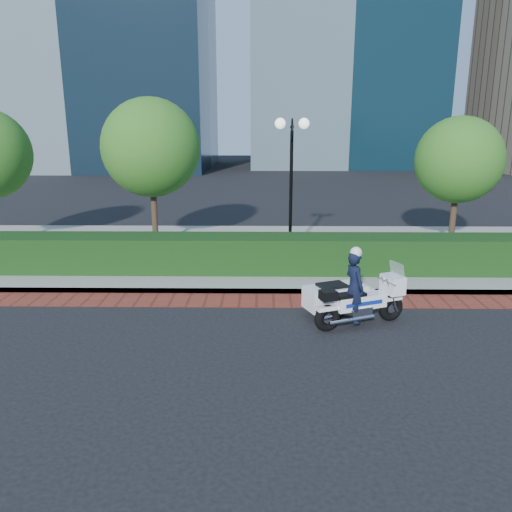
{
  "coord_description": "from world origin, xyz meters",
  "views": [
    {
      "loc": [
        0.15,
        -10.0,
        4.18
      ],
      "look_at": [
        -0.02,
        2.0,
        1.0
      ],
      "focal_mm": 35.0,
      "sensor_mm": 36.0,
      "label": 1
    }
  ],
  "objects_px": {
    "lamppost": "(291,166)",
    "tree_b": "(151,148)",
    "police_motorcycle": "(349,295)",
    "tree_c": "(459,160)"
  },
  "relations": [
    {
      "from": "tree_c",
      "to": "police_motorcycle",
      "type": "height_order",
      "value": "tree_c"
    },
    {
      "from": "lamppost",
      "to": "tree_b",
      "type": "xyz_separation_m",
      "value": [
        -4.5,
        1.3,
        0.48
      ]
    },
    {
      "from": "police_motorcycle",
      "to": "lamppost",
      "type": "bearing_deg",
      "value": 79.29
    },
    {
      "from": "lamppost",
      "to": "tree_b",
      "type": "height_order",
      "value": "tree_b"
    },
    {
      "from": "lamppost",
      "to": "police_motorcycle",
      "type": "bearing_deg",
      "value": -78.36
    },
    {
      "from": "tree_b",
      "to": "tree_c",
      "type": "xyz_separation_m",
      "value": [
        10.0,
        -0.0,
        -0.39
      ]
    },
    {
      "from": "tree_c",
      "to": "police_motorcycle",
      "type": "relative_size",
      "value": 1.93
    },
    {
      "from": "tree_b",
      "to": "tree_c",
      "type": "bearing_deg",
      "value": -0.0
    },
    {
      "from": "lamppost",
      "to": "police_motorcycle",
      "type": "distance_m",
      "value": 5.6
    },
    {
      "from": "lamppost",
      "to": "police_motorcycle",
      "type": "xyz_separation_m",
      "value": [
        1.02,
        -4.97,
        -2.36
      ]
    }
  ]
}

